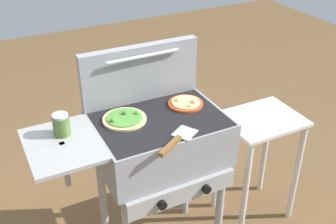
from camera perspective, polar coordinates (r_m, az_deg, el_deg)
name	(u,v)px	position (r m, az deg, el deg)	size (l,w,h in m)	color
grill	(157,143)	(2.11, -1.50, -4.29)	(0.96, 0.53, 0.90)	gray
grill_lid_open	(140,73)	(2.14, -3.81, 5.34)	(0.63, 0.09, 0.30)	gray
pizza_cheese	(186,103)	(2.15, 2.45, 1.21)	(0.18, 0.18, 0.04)	#C64723
pizza_veggie	(124,119)	(2.03, -5.98, -0.91)	(0.21, 0.21, 0.03)	#E0C17F
sauce_jar	(61,125)	(1.95, -14.40, -1.68)	(0.08, 0.08, 0.11)	#4C6B2D
spatula	(176,140)	(1.86, 1.16, -3.91)	(0.25, 0.19, 0.02)	#B7BABF
prep_table	(259,146)	(2.56, 12.32, -4.63)	(0.44, 0.36, 0.72)	beige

